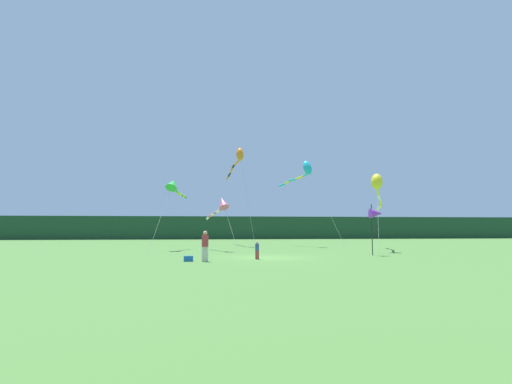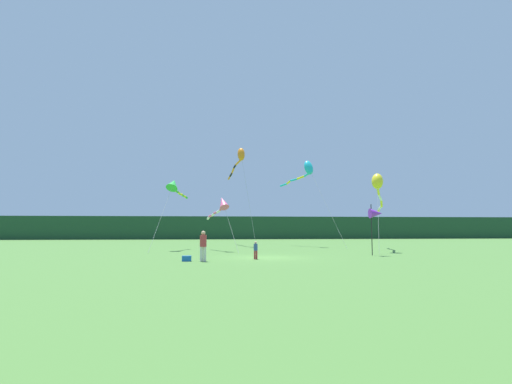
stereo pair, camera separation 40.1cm
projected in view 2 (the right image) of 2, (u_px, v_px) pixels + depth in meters
ground_plane at (266, 258)px, 25.61m from camera, size 120.00×120.00×0.00m
distant_treeline at (233, 228)px, 70.36m from camera, size 108.00×3.90×3.93m
person_adult at (203, 244)px, 22.72m from camera, size 0.38×0.38×1.74m
person_child at (256, 249)px, 24.28m from camera, size 0.24×0.24×1.09m
cooler_box at (187, 259)px, 22.75m from camera, size 0.52×0.42×0.31m
banner_flag_pole at (376, 214)px, 27.89m from camera, size 0.90×0.70×3.57m
kite_orange at (240, 158)px, 43.51m from camera, size 2.51×9.84×10.68m
kite_green at (174, 185)px, 34.81m from camera, size 2.50×6.96×6.41m
kite_rainbow at (222, 204)px, 33.30m from camera, size 2.56×6.06×4.70m
kite_yellow at (378, 186)px, 32.98m from camera, size 4.23×9.66×6.50m
kite_cyan at (306, 170)px, 41.82m from camera, size 4.66×9.36×9.09m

